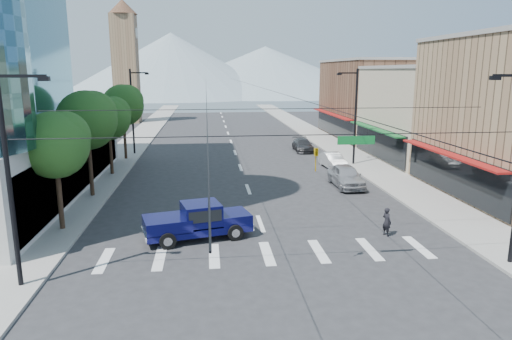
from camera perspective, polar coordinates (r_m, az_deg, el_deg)
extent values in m
plane|color=#28282B|center=(21.45, 2.48, -11.91)|extent=(160.00, 160.00, 0.00)
cube|color=gray|center=(60.65, -14.66, 3.63)|extent=(4.00, 120.00, 0.15)
cube|color=gray|center=(61.82, 7.96, 4.07)|extent=(4.00, 120.00, 0.15)
cube|color=tan|center=(49.25, 21.85, 6.42)|extent=(12.00, 14.00, 9.00)
cube|color=brown|center=(63.76, 15.16, 8.46)|extent=(12.00, 18.00, 10.00)
cube|color=#8C6B4C|center=(82.45, -15.94, 11.98)|extent=(4.00, 4.00, 18.00)
cone|color=brown|center=(83.11, -16.38, 19.01)|extent=(4.80, 4.80, 2.40)
cone|color=gray|center=(169.78, -10.48, 12.84)|extent=(80.00, 80.00, 22.00)
cone|color=gray|center=(180.81, 1.17, 12.35)|extent=(90.00, 90.00, 18.00)
cylinder|color=black|center=(27.42, -23.38, -2.49)|extent=(0.28, 0.28, 4.55)
sphere|color=#29501A|center=(26.92, -23.85, 2.87)|extent=(3.64, 3.64, 3.64)
sphere|color=#29501A|center=(27.03, -22.93, 3.85)|extent=(2.86, 2.86, 2.86)
cylinder|color=black|center=(33.94, -20.03, 0.95)|extent=(0.28, 0.28, 5.11)
sphere|color=#29501A|center=(33.53, -20.39, 5.85)|extent=(4.09, 4.09, 4.09)
sphere|color=#29501A|center=(33.68, -19.66, 6.62)|extent=(3.21, 3.21, 3.21)
cylinder|color=black|center=(40.71, -17.71, 2.49)|extent=(0.28, 0.28, 4.55)
sphere|color=#29501A|center=(40.37, -17.95, 6.13)|extent=(3.64, 3.64, 3.64)
sphere|color=#29501A|center=(40.55, -17.35, 6.76)|extent=(2.86, 2.86, 2.86)
cylinder|color=black|center=(47.47, -16.10, 4.26)|extent=(0.28, 0.28, 5.11)
sphere|color=#29501A|center=(47.18, -16.31, 7.77)|extent=(4.09, 4.09, 4.09)
sphere|color=#29501A|center=(47.38, -15.80, 8.31)|extent=(3.21, 3.21, 3.21)
cylinder|color=black|center=(20.38, -28.49, -1.37)|extent=(0.20, 0.20, 9.00)
cylinder|color=black|center=(18.76, 3.12, 4.34)|extent=(21.60, 0.04, 0.04)
imported|color=gold|center=(19.23, 7.50, 1.27)|extent=(0.16, 0.20, 1.00)
cube|color=#0C6626|center=(19.57, 12.42, 3.66)|extent=(1.60, 0.06, 0.35)
cylinder|color=black|center=(50.14, -15.20, 6.96)|extent=(0.20, 0.20, 9.00)
cube|color=black|center=(49.82, -14.43, 11.69)|extent=(1.80, 0.12, 0.12)
cube|color=black|center=(49.72, -13.49, 11.63)|extent=(0.40, 0.25, 0.18)
cylinder|color=black|center=(43.79, 12.32, 6.39)|extent=(0.20, 0.20, 9.00)
cube|color=black|center=(43.31, 11.41, 11.80)|extent=(1.80, 0.12, 0.12)
cube|color=black|center=(43.08, 10.37, 11.71)|extent=(0.40, 0.25, 0.18)
cube|color=#08083A|center=(24.76, -7.28, -7.23)|extent=(5.92, 3.32, 0.36)
cube|color=#08083A|center=(25.10, -2.87, -5.88)|extent=(2.05, 2.27, 0.56)
cube|color=#08083A|center=(24.54, -6.87, -5.39)|extent=(2.33, 2.29, 1.12)
cube|color=black|center=(24.51, -6.87, -5.17)|extent=(2.14, 2.27, 0.61)
cube|color=#08083A|center=(24.33, -11.07, -6.58)|extent=(2.76, 2.54, 0.66)
cube|color=silver|center=(25.47, -1.10, -6.56)|extent=(0.58, 1.91, 0.36)
cube|color=silver|center=(24.34, -13.77, -7.84)|extent=(0.58, 1.91, 0.31)
cylinder|color=black|center=(24.35, -2.63, -7.81)|extent=(0.90, 0.50, 0.85)
cylinder|color=black|center=(26.10, -3.92, -6.43)|extent=(0.90, 0.50, 0.85)
cylinder|color=black|center=(23.60, -11.00, -8.70)|extent=(0.90, 0.50, 0.85)
cylinder|color=black|center=(25.40, -11.71, -7.20)|extent=(0.90, 0.50, 0.85)
imported|color=black|center=(25.87, 16.03, -6.23)|extent=(0.57, 0.68, 1.58)
imported|color=#A0A0A4|center=(35.88, 11.19, -0.74)|extent=(2.02, 4.96, 1.69)
imported|color=#BBBBBB|center=(42.58, 9.57, 1.17)|extent=(1.82, 4.37, 1.41)
imported|color=#2D2D30|center=(51.23, 5.87, 3.12)|extent=(2.00, 4.72, 1.36)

